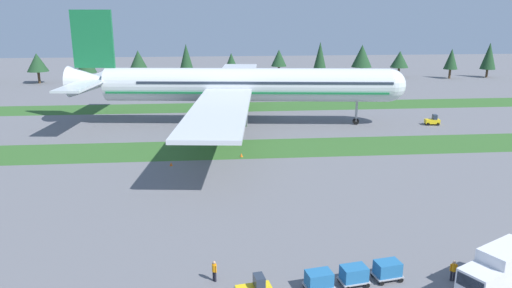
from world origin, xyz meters
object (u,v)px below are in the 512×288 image
airliner (236,85)px  taxiway_marker_1 (171,164)px  cargo_dolly_second (354,274)px  catering_truck (498,270)px  cargo_dolly_lead (319,279)px  cargo_dolly_third (388,269)px  ground_crew_marshaller (453,270)px  taxiway_marker_0 (241,155)px  pushback_tractor (433,121)px  ground_crew_loader (214,270)px

airliner → taxiway_marker_1: 27.25m
cargo_dolly_second → catering_truck: (10.30, -2.08, 1.03)m
cargo_dolly_lead → cargo_dolly_third: same height
cargo_dolly_lead → catering_truck: (13.16, -1.59, 1.03)m
ground_crew_marshaller → taxiway_marker_0: 37.54m
cargo_dolly_third → taxiway_marker_0: bearing=5.8°
pushback_tractor → taxiway_marker_0: bearing=121.1°
catering_truck → taxiway_marker_1: bearing=10.6°
airliner → cargo_dolly_lead: airliner is taller
ground_crew_loader → ground_crew_marshaller: bearing=-129.7°
pushback_tractor → ground_crew_marshaller: pushback_tractor is taller
cargo_dolly_second → cargo_dolly_third: (2.86, 0.49, 0.00)m
cargo_dolly_second → taxiway_marker_0: bearing=1.1°
airliner → cargo_dolly_second: size_ratio=31.40×
ground_crew_loader → taxiway_marker_0: ground_crew_loader is taller
cargo_dolly_lead → pushback_tractor: bearing=-42.2°
cargo_dolly_lead → cargo_dolly_third: bearing=-90.0°
pushback_tractor → cargo_dolly_third: bearing=158.4°
catering_truck → ground_crew_marshaller: size_ratio=4.15×
taxiway_marker_0 → cargo_dolly_second: bearing=-79.2°
cargo_dolly_lead → ground_crew_marshaller: ground_crew_marshaller is taller
cargo_dolly_third → taxiway_marker_1: 36.22m
airliner → catering_truck: (16.50, -57.40, -5.45)m
cargo_dolly_second → cargo_dolly_third: same height
cargo_dolly_lead → ground_crew_marshaller: size_ratio=1.39×
airliner → taxiway_marker_0: airliner is taller
cargo_dolly_second → taxiway_marker_0: cargo_dolly_second is taller
cargo_dolly_lead → catering_truck: size_ratio=0.34×
pushback_tractor → taxiway_marker_1: size_ratio=5.86×
catering_truck → ground_crew_loader: bearing=52.0°
cargo_dolly_lead → cargo_dolly_third: size_ratio=1.00×
airliner → catering_truck: 59.98m
ground_crew_loader → taxiway_marker_1: (-5.71, 29.61, -0.71)m
cargo_dolly_lead → taxiway_marker_1: cargo_dolly_lead is taller
cargo_dolly_second → pushback_tractor: pushback_tractor is taller
airliner → ground_crew_loader: airliner is taller
cargo_dolly_third → taxiway_marker_0: cargo_dolly_third is taller
airliner → cargo_dolly_lead: bearing=10.0°
catering_truck → cargo_dolly_third: bearing=42.6°
catering_truck → pushback_tractor: catering_truck is taller
cargo_dolly_second → catering_truck: catering_truck is taller
airliner → ground_crew_loader: 54.39m
catering_truck → ground_crew_marshaller: 3.21m
taxiway_marker_0 → airliner: bearing=88.9°
cargo_dolly_lead → cargo_dolly_second: bearing=-90.0°
cargo_dolly_lead → ground_crew_marshaller: bearing=-98.0°
catering_truck → taxiway_marker_1: (-26.77, 33.20, -1.72)m
airliner → cargo_dolly_third: size_ratio=31.40×
pushback_tractor → taxiway_marker_0: (-36.61, -16.72, -0.56)m
cargo_dolly_second → pushback_tractor: bearing=-40.2°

